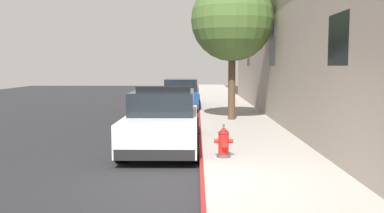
{
  "coord_description": "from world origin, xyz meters",
  "views": [
    {
      "loc": [
        -0.14,
        -7.51,
        2.24
      ],
      "look_at": [
        -0.29,
        5.31,
        1.0
      ],
      "focal_mm": 39.43,
      "sensor_mm": 36.0,
      "label": 1
    }
  ],
  "objects_px": {
    "police_cruiser": "(163,121)",
    "fire_hydrant": "(224,142)",
    "street_tree": "(232,20)",
    "parked_car_silver_ahead": "(181,95)"
  },
  "relations": [
    {
      "from": "police_cruiser",
      "to": "street_tree",
      "type": "height_order",
      "value": "street_tree"
    },
    {
      "from": "street_tree",
      "to": "police_cruiser",
      "type": "bearing_deg",
      "value": -114.07
    },
    {
      "from": "police_cruiser",
      "to": "parked_car_silver_ahead",
      "type": "height_order",
      "value": "police_cruiser"
    },
    {
      "from": "fire_hydrant",
      "to": "parked_car_silver_ahead",
      "type": "bearing_deg",
      "value": 96.55
    },
    {
      "from": "police_cruiser",
      "to": "street_tree",
      "type": "distance_m",
      "value": 6.45
    },
    {
      "from": "police_cruiser",
      "to": "street_tree",
      "type": "xyz_separation_m",
      "value": [
        2.27,
        5.09,
        3.24
      ]
    },
    {
      "from": "police_cruiser",
      "to": "fire_hydrant",
      "type": "distance_m",
      "value": 2.38
    },
    {
      "from": "police_cruiser",
      "to": "fire_hydrant",
      "type": "bearing_deg",
      "value": -49.64
    },
    {
      "from": "street_tree",
      "to": "fire_hydrant",
      "type": "bearing_deg",
      "value": -96.13
    },
    {
      "from": "fire_hydrant",
      "to": "street_tree",
      "type": "relative_size",
      "value": 0.14
    }
  ]
}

